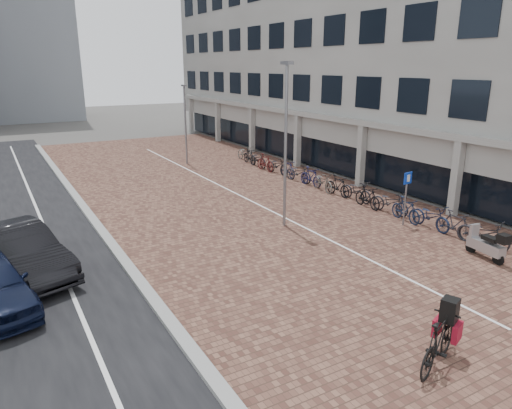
# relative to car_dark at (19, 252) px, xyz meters

# --- Properties ---
(ground) EXTENTS (140.00, 140.00, 0.00)m
(ground) POSITION_rel_car_dark_xyz_m (8.15, -6.61, -0.81)
(ground) COLOR #474442
(ground) RESTS_ON ground
(plaza_brick) EXTENTS (14.50, 42.00, 0.04)m
(plaza_brick) POSITION_rel_car_dark_xyz_m (10.15, 5.39, -0.80)
(plaza_brick) COLOR brown
(plaza_brick) RESTS_ON ground
(curb) EXTENTS (0.35, 42.00, 0.14)m
(curb) POSITION_rel_car_dark_xyz_m (3.05, 5.39, -0.74)
(curb) COLOR gray
(curb) RESTS_ON ground
(lane_line) EXTENTS (0.12, 44.00, 0.00)m
(lane_line) POSITION_rel_car_dark_xyz_m (1.15, 5.39, -0.79)
(lane_line) COLOR white
(lane_line) RESTS_ON street_asphalt
(parking_line) EXTENTS (0.10, 30.00, 0.00)m
(parking_line) POSITION_rel_car_dark_xyz_m (10.35, 5.39, -0.78)
(parking_line) COLOR white
(parking_line) RESTS_ON plaza_brick
(office_building) EXTENTS (8.40, 40.00, 15.00)m
(office_building) POSITION_rel_car_dark_xyz_m (21.12, 9.39, 7.63)
(office_building) COLOR #9E9E99
(office_building) RESTS_ON ground
(car_dark) EXTENTS (3.12, 5.21, 1.62)m
(car_dark) POSITION_rel_car_dark_xyz_m (0.00, 0.00, 0.00)
(car_dark) COLOR black
(car_dark) RESTS_ON ground
(hero_bike) EXTENTS (2.09, 1.26, 1.43)m
(hero_bike) POSITION_rel_car_dark_xyz_m (7.55, -9.66, -0.18)
(hero_bike) COLOR black
(hero_bike) RESTS_ON ground
(scooter_front) EXTENTS (0.71, 1.67, 1.11)m
(scooter_front) POSITION_rel_car_dark_xyz_m (13.87, -6.38, -0.26)
(scooter_front) COLOR #A4A5AA
(scooter_front) RESTS_ON ground
(parking_sign) EXTENTS (0.47, 0.12, 2.27)m
(parking_sign) POSITION_rel_car_dark_xyz_m (14.06, -2.54, 0.69)
(parking_sign) COLOR slate
(parking_sign) RESTS_ON ground
(lamp_near) EXTENTS (0.12, 0.12, 6.46)m
(lamp_near) POSITION_rel_car_dark_xyz_m (9.79, -0.09, 2.42)
(lamp_near) COLOR slate
(lamp_near) RESTS_ON ground
(lamp_far) EXTENTS (0.12, 0.12, 5.11)m
(lamp_far) POSITION_rel_car_dark_xyz_m (11.00, 13.68, 1.74)
(lamp_far) COLOR gray
(lamp_far) RESTS_ON ground
(bike_row) EXTENTS (1.25, 20.43, 1.05)m
(bike_row) POSITION_rel_car_dark_xyz_m (14.71, 3.59, -0.29)
(bike_row) COLOR black
(bike_row) RESTS_ON ground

